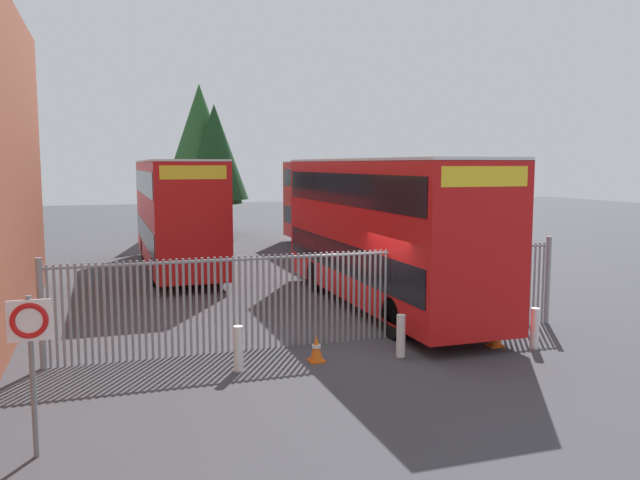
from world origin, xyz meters
The scene contains 13 objects.
ground_plane centered at (0.00, 8.00, 0.00)m, with size 100.00×100.00×0.00m, color #3D3D42.
palisade_fence centered at (-1.17, 0.00, 1.18)m, with size 12.68×0.14×2.35m.
double_decker_bus_near_gate centered at (1.66, 3.16, 2.42)m, with size 2.54×10.81×4.42m.
double_decker_bus_behind_fence_left centered at (-3.36, 12.10, 2.42)m, with size 2.54×10.81×4.42m.
double_decker_bus_behind_fence_right centered at (4.61, 15.18, 2.42)m, with size 2.54×10.81×4.42m.
bollard_near_left centered at (-3.59, -1.45, 0.47)m, with size 0.20×0.20×0.95m, color silver.
bollard_center_front centered at (0.03, -1.59, 0.47)m, with size 0.20×0.20×0.95m, color silver.
bollard_near_right centered at (3.27, -1.96, 0.47)m, with size 0.20×0.20×0.95m, color silver.
traffic_cone_by_gate centered at (2.51, -1.52, 0.29)m, with size 0.34×0.34×0.59m.
traffic_cone_mid_forecourt centered at (-1.86, -1.34, 0.29)m, with size 0.34×0.34×0.59m.
speed_limit_sign_post centered at (-7.19, -4.48, 1.78)m, with size 0.60×0.14×2.40m.
tree_tall_back centered at (-0.48, 25.33, 5.45)m, with size 4.98×4.98×9.02m.
tree_short_side centered at (0.18, 24.08, 4.97)m, with size 3.88×3.88×7.75m.
Camera 1 is at (-6.13, -14.40, 4.26)m, focal length 36.59 mm.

